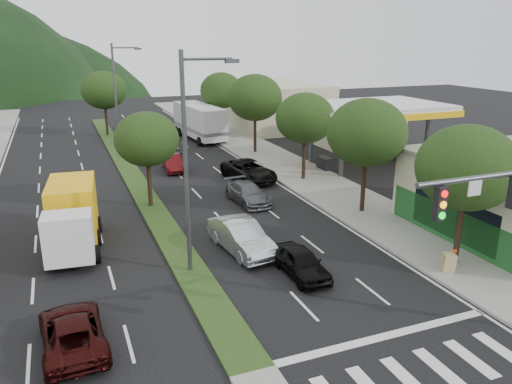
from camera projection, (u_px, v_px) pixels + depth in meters
name	position (u px, v px, depth m)	size (l,w,h in m)	color
ground	(253.00, 374.00, 16.20)	(160.00, 160.00, 0.00)	black
sidewalk_right	(282.00, 164.00, 42.77)	(5.00, 90.00, 0.15)	gray
median	(129.00, 169.00, 41.01)	(1.60, 56.00, 0.12)	#1F3513
gas_canopy	(370.00, 111.00, 41.06)	(12.20, 8.20, 5.25)	silver
bldg_right_far	(270.00, 104.00, 61.35)	(10.00, 16.00, 5.20)	beige
tree_r_a	(467.00, 168.00, 22.57)	(4.60, 4.60, 6.63)	black
tree_r_b	(367.00, 133.00, 29.60)	(4.80, 4.80, 6.94)	black
tree_r_c	(305.00, 118.00, 36.77)	(4.40, 4.40, 6.48)	black
tree_r_d	(255.00, 98.00, 45.51)	(5.00, 5.00, 7.17)	black
tree_r_e	(221.00, 91.00, 54.46)	(4.60, 4.60, 6.71)	black
tree_med_near	(147.00, 139.00, 30.84)	(4.00, 4.00, 6.02)	black
tree_med_far	(104.00, 90.00, 53.72)	(4.80, 4.80, 6.94)	black
streetlight_near	(190.00, 155.00, 21.71)	(2.60, 0.25, 10.00)	#47494C
streetlight_mid	(118.00, 95.00, 43.87)	(2.60, 0.25, 10.00)	#47494C
sedan_silver	(241.00, 237.00, 25.28)	(1.70, 4.86, 1.60)	#B8BBC1
suv_maroon	(72.00, 332.00, 17.43)	(2.10, 4.55, 1.26)	black
car_queue_a	(301.00, 262.00, 22.72)	(1.54, 3.83, 1.31)	black
car_queue_b	(248.00, 193.00, 32.81)	(1.82, 4.47, 1.30)	#57585C
car_queue_c	(173.00, 163.00, 40.69)	(1.38, 3.95, 1.30)	#540E10
car_queue_d	(249.00, 171.00, 37.92)	(2.54, 5.50, 1.53)	black
car_queue_e	(166.00, 145.00, 46.79)	(1.80, 4.48, 1.53)	#424246
box_truck	(73.00, 218.00, 25.74)	(3.10, 6.81, 3.26)	white
motorhome	(199.00, 121.00, 52.95)	(3.71, 9.60, 3.60)	silver
a_frame_sign	(449.00, 261.00, 22.76)	(0.74, 0.78, 1.21)	tan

